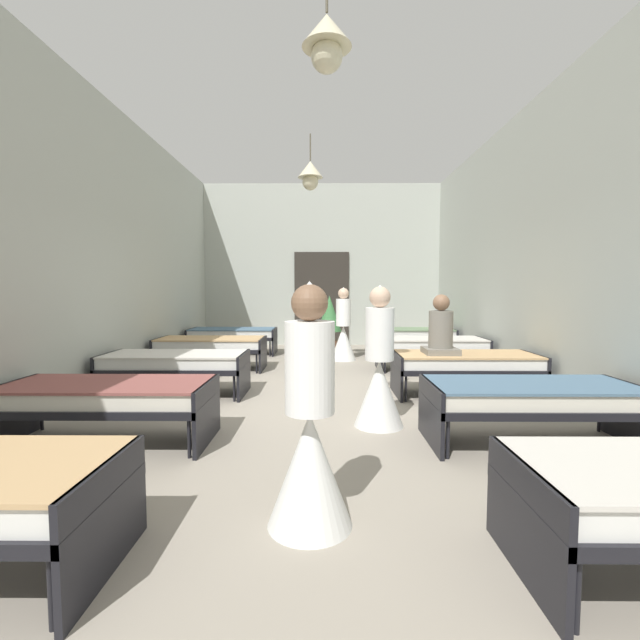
{
  "coord_description": "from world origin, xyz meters",
  "views": [
    {
      "loc": [
        0.04,
        -5.79,
        1.44
      ],
      "look_at": [
        0.0,
        -0.18,
        1.04
      ],
      "focal_mm": 24.14,
      "sensor_mm": 36.0,
      "label": 1
    }
  ],
  "objects_px": {
    "bed_left_row_1": "(108,397)",
    "nurse_mid_aisle": "(343,334)",
    "bed_left_row_2": "(176,363)",
    "bed_right_row_4": "(410,335)",
    "bed_right_row_1": "(531,398)",
    "bed_left_row_4": "(233,334)",
    "nurse_far_aisle": "(310,440)",
    "nurse_near_aisle": "(379,376)",
    "bed_right_row_2": "(465,363)",
    "bed_left_row_3": "(211,345)",
    "potted_plant": "(329,322)",
    "bed_right_row_3": "(431,345)",
    "patient_seated_primary": "(441,332)"
  },
  "relations": [
    {
      "from": "bed_left_row_2",
      "to": "nurse_far_aisle",
      "type": "relative_size",
      "value": 1.28
    },
    {
      "from": "bed_left_row_2",
      "to": "nurse_near_aisle",
      "type": "distance_m",
      "value": 2.92
    },
    {
      "from": "bed_right_row_1",
      "to": "bed_right_row_4",
      "type": "bearing_deg",
      "value": 90.0
    },
    {
      "from": "bed_right_row_2",
      "to": "bed_right_row_4",
      "type": "bearing_deg",
      "value": 90.0
    },
    {
      "from": "nurse_mid_aisle",
      "to": "nurse_far_aisle",
      "type": "height_order",
      "value": "same"
    },
    {
      "from": "nurse_near_aisle",
      "to": "potted_plant",
      "type": "height_order",
      "value": "nurse_near_aisle"
    },
    {
      "from": "bed_right_row_2",
      "to": "bed_left_row_3",
      "type": "height_order",
      "value": "same"
    },
    {
      "from": "bed_right_row_2",
      "to": "nurse_mid_aisle",
      "type": "xyz_separation_m",
      "value": [
        -1.52,
        2.92,
        0.09
      ]
    },
    {
      "from": "bed_right_row_1",
      "to": "bed_right_row_2",
      "type": "height_order",
      "value": "same"
    },
    {
      "from": "bed_left_row_3",
      "to": "potted_plant",
      "type": "xyz_separation_m",
      "value": [
        2.15,
        1.57,
        0.31
      ]
    },
    {
      "from": "bed_right_row_4",
      "to": "bed_left_row_3",
      "type": "bearing_deg",
      "value": -154.74
    },
    {
      "from": "bed_left_row_2",
      "to": "bed_right_row_4",
      "type": "height_order",
      "value": "same"
    },
    {
      "from": "nurse_far_aisle",
      "to": "patient_seated_primary",
      "type": "height_order",
      "value": "nurse_far_aisle"
    },
    {
      "from": "bed_right_row_2",
      "to": "bed_right_row_4",
      "type": "distance_m",
      "value": 3.72
    },
    {
      "from": "nurse_near_aisle",
      "to": "nurse_mid_aisle",
      "type": "bearing_deg",
      "value": 127.49
    },
    {
      "from": "patient_seated_primary",
      "to": "nurse_mid_aisle",
      "type": "bearing_deg",
      "value": 111.6
    },
    {
      "from": "patient_seated_primary",
      "to": "bed_right_row_4",
      "type": "bearing_deg",
      "value": 84.68
    },
    {
      "from": "nurse_near_aisle",
      "to": "nurse_far_aisle",
      "type": "bearing_deg",
      "value": -74.1
    },
    {
      "from": "bed_left_row_1",
      "to": "bed_right_row_1",
      "type": "height_order",
      "value": "same"
    },
    {
      "from": "bed_left_row_1",
      "to": "bed_right_row_4",
      "type": "relative_size",
      "value": 1.0
    },
    {
      "from": "bed_left_row_2",
      "to": "bed_right_row_1",
      "type": "bearing_deg",
      "value": -25.26
    },
    {
      "from": "bed_left_row_1",
      "to": "bed_left_row_4",
      "type": "bearing_deg",
      "value": 90.0
    },
    {
      "from": "bed_right_row_4",
      "to": "bed_right_row_2",
      "type": "bearing_deg",
      "value": -90.0
    },
    {
      "from": "bed_right_row_3",
      "to": "nurse_far_aisle",
      "type": "distance_m",
      "value": 5.5
    },
    {
      "from": "nurse_near_aisle",
      "to": "bed_right_row_2",
      "type": "bearing_deg",
      "value": 79.87
    },
    {
      "from": "potted_plant",
      "to": "bed_right_row_4",
      "type": "bearing_deg",
      "value": 9.04
    },
    {
      "from": "bed_right_row_3",
      "to": "patient_seated_primary",
      "type": "relative_size",
      "value": 2.37
    },
    {
      "from": "bed_right_row_1",
      "to": "bed_left_row_4",
      "type": "bearing_deg",
      "value": 125.24
    },
    {
      "from": "bed_right_row_2",
      "to": "patient_seated_primary",
      "type": "distance_m",
      "value": 0.56
    },
    {
      "from": "bed_right_row_1",
      "to": "nurse_near_aisle",
      "type": "height_order",
      "value": "nurse_near_aisle"
    },
    {
      "from": "bed_left_row_1",
      "to": "potted_plant",
      "type": "distance_m",
      "value": 5.72
    },
    {
      "from": "bed_right_row_1",
      "to": "bed_right_row_4",
      "type": "height_order",
      "value": "same"
    },
    {
      "from": "bed_left_row_2",
      "to": "nurse_far_aisle",
      "type": "bearing_deg",
      "value": -59.31
    },
    {
      "from": "nurse_near_aisle",
      "to": "nurse_far_aisle",
      "type": "distance_m",
      "value": 2.04
    },
    {
      "from": "bed_left_row_1",
      "to": "nurse_mid_aisle",
      "type": "bearing_deg",
      "value": 63.11
    },
    {
      "from": "nurse_far_aisle",
      "to": "potted_plant",
      "type": "distance_m",
      "value": 6.7
    },
    {
      "from": "bed_left_row_2",
      "to": "nurse_mid_aisle",
      "type": "relative_size",
      "value": 1.28
    },
    {
      "from": "nurse_mid_aisle",
      "to": "nurse_far_aisle",
      "type": "bearing_deg",
      "value": -77.5
    },
    {
      "from": "bed_left_row_1",
      "to": "nurse_near_aisle",
      "type": "bearing_deg",
      "value": 11.49
    },
    {
      "from": "bed_right_row_1",
      "to": "potted_plant",
      "type": "height_order",
      "value": "potted_plant"
    },
    {
      "from": "nurse_near_aisle",
      "to": "nurse_far_aisle",
      "type": "height_order",
      "value": "same"
    },
    {
      "from": "bed_right_row_1",
      "to": "bed_left_row_4",
      "type": "xyz_separation_m",
      "value": [
        -3.94,
        5.58,
        0.0
      ]
    },
    {
      "from": "bed_left_row_4",
      "to": "potted_plant",
      "type": "bearing_deg",
      "value": -7.57
    },
    {
      "from": "bed_right_row_1",
      "to": "nurse_far_aisle",
      "type": "xyz_separation_m",
      "value": [
        -2.01,
        -1.4,
        0.09
      ]
    },
    {
      "from": "nurse_far_aisle",
      "to": "bed_right_row_4",
      "type": "bearing_deg",
      "value": -79.75
    },
    {
      "from": "bed_right_row_1",
      "to": "nurse_mid_aisle",
      "type": "bearing_deg",
      "value": 107.65
    },
    {
      "from": "bed_right_row_4",
      "to": "bed_left_row_2",
      "type": "bearing_deg",
      "value": -136.66
    },
    {
      "from": "bed_left_row_2",
      "to": "bed_right_row_2",
      "type": "xyz_separation_m",
      "value": [
        3.94,
        0.0,
        0.0
      ]
    },
    {
      "from": "bed_left_row_2",
      "to": "nurse_far_aisle",
      "type": "xyz_separation_m",
      "value": [
        1.93,
        -3.26,
        0.09
      ]
    },
    {
      "from": "bed_right_row_4",
      "to": "potted_plant",
      "type": "height_order",
      "value": "potted_plant"
    }
  ]
}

